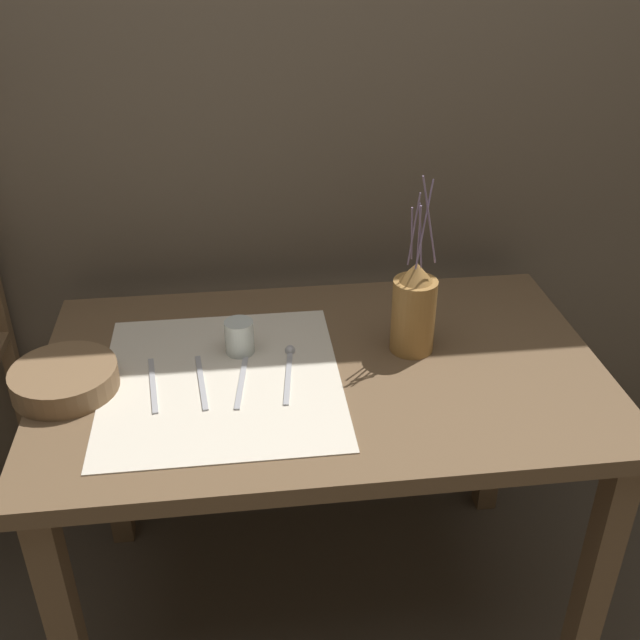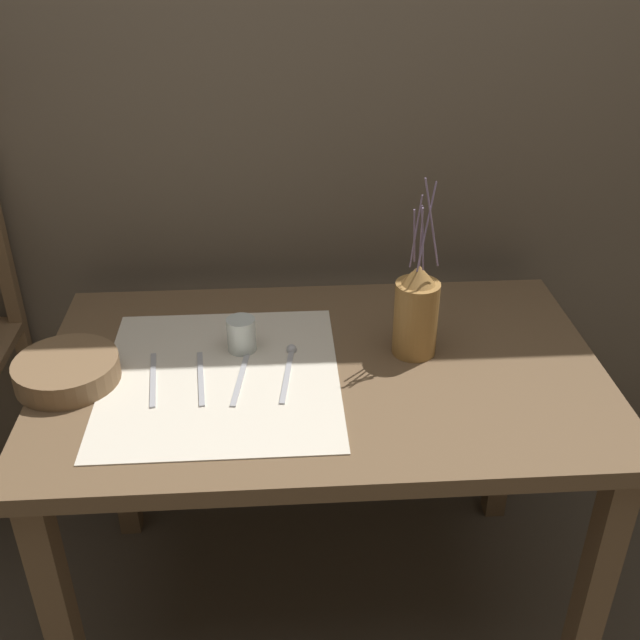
# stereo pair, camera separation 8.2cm
# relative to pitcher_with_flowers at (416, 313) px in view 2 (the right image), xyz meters

# --- Properties ---
(ground_plane) EXTENTS (12.00, 12.00, 0.00)m
(ground_plane) POSITION_rel_pitcher_with_flowers_xyz_m (-0.21, -0.05, -0.90)
(ground_plane) COLOR brown
(stone_wall_back) EXTENTS (7.00, 0.06, 2.40)m
(stone_wall_back) POSITION_rel_pitcher_with_flowers_xyz_m (-0.21, 0.45, 0.30)
(stone_wall_back) COLOR brown
(stone_wall_back) RESTS_ON ground_plane
(wooden_table) EXTENTS (1.26, 0.78, 0.79)m
(wooden_table) POSITION_rel_pitcher_with_flowers_xyz_m (-0.21, -0.05, -0.21)
(wooden_table) COLOR brown
(wooden_table) RESTS_ON ground_plane
(linen_cloth) EXTENTS (0.52, 0.56, 0.00)m
(linen_cloth) POSITION_rel_pitcher_with_flowers_xyz_m (-0.44, -0.08, -0.10)
(linen_cloth) COLOR beige
(linen_cloth) RESTS_ON wooden_table
(pitcher_with_flowers) EXTENTS (0.10, 0.10, 0.42)m
(pitcher_with_flowers) POSITION_rel_pitcher_with_flowers_xyz_m (0.00, 0.00, 0.00)
(pitcher_with_flowers) COLOR olive
(pitcher_with_flowers) RESTS_ON wooden_table
(wooden_bowl) EXTENTS (0.22, 0.22, 0.05)m
(wooden_bowl) POSITION_rel_pitcher_with_flowers_xyz_m (-0.77, -0.07, -0.08)
(wooden_bowl) COLOR brown
(wooden_bowl) RESTS_ON wooden_table
(glass_tumbler_near) EXTENTS (0.07, 0.07, 0.08)m
(glass_tumbler_near) POSITION_rel_pitcher_with_flowers_xyz_m (-0.40, 0.03, -0.06)
(glass_tumbler_near) COLOR silver
(glass_tumbler_near) RESTS_ON wooden_table
(fork_inner) EXTENTS (0.04, 0.21, 0.00)m
(fork_inner) POSITION_rel_pitcher_with_flowers_xyz_m (-0.59, -0.08, -0.10)
(fork_inner) COLOR #A8A8AD
(fork_inner) RESTS_ON wooden_table
(fork_outer) EXTENTS (0.03, 0.21, 0.00)m
(fork_outer) POSITION_rel_pitcher_with_flowers_xyz_m (-0.48, -0.08, -0.10)
(fork_outer) COLOR #A8A8AD
(fork_outer) RESTS_ON wooden_table
(knife_center) EXTENTS (0.04, 0.21, 0.00)m
(knife_center) POSITION_rel_pitcher_with_flowers_xyz_m (-0.40, -0.09, -0.10)
(knife_center) COLOR #A8A8AD
(knife_center) RESTS_ON wooden_table
(spoon_outer) EXTENTS (0.04, 0.22, 0.02)m
(spoon_outer) POSITION_rel_pitcher_with_flowers_xyz_m (-0.29, -0.03, -0.10)
(spoon_outer) COLOR #A8A8AD
(spoon_outer) RESTS_ON wooden_table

